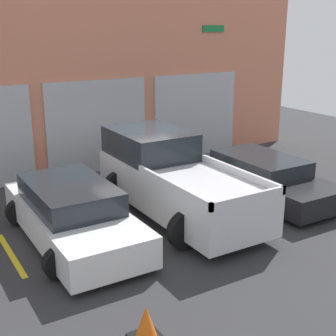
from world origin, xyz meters
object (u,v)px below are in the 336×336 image
Objects in this scene: sedan_side at (261,177)px; traffic_cone at (146,324)px; pickup_truck at (172,178)px; sedan_white at (72,214)px.

traffic_cone is (-5.72, -3.84, -0.29)m from sedan_side.
pickup_truck is 5.13m from traffic_cone.
traffic_cone is at bearing -146.09° from sedan_side.
traffic_cone is at bearing -93.89° from sedan_white.
sedan_white is 5.46m from sedan_side.
sedan_white is at bearing 179.98° from sedan_side.
sedan_side reaches higher than traffic_cone.
traffic_cone is at bearing -125.96° from pickup_truck.
pickup_truck is at bearing 5.79° from sedan_white.
sedan_side is at bearing 33.91° from traffic_cone.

